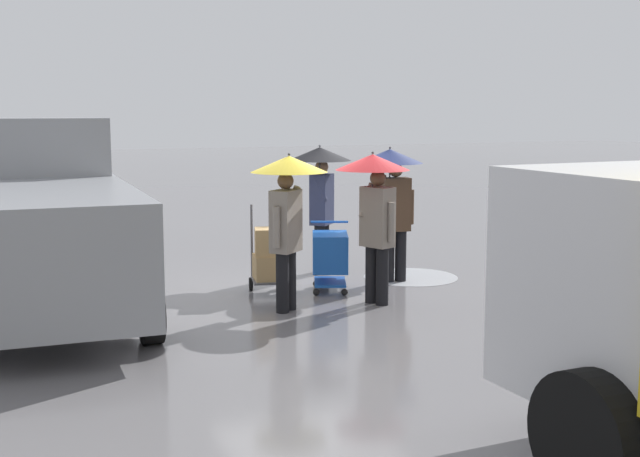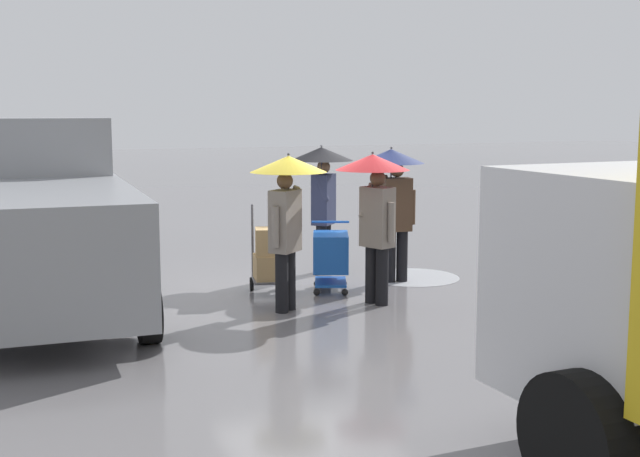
{
  "view_description": "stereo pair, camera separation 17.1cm",
  "coord_description": "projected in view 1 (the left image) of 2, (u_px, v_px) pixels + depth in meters",
  "views": [
    {
      "loc": [
        4.64,
        11.62,
        2.75
      ],
      "look_at": [
        0.09,
        0.76,
        1.05
      ],
      "focal_mm": 47.1,
      "sensor_mm": 36.0,
      "label": 1
    },
    {
      "loc": [
        4.48,
        11.69,
        2.75
      ],
      "look_at": [
        0.09,
        0.76,
        1.05
      ],
      "focal_mm": 47.1,
      "sensor_mm": 36.0,
      "label": 2
    }
  ],
  "objects": [
    {
      "name": "ground_plane",
      "position": [
        306.0,
        290.0,
        12.78
      ],
      "size": [
        90.0,
        90.0,
        0.0
      ],
      "primitive_type": "plane",
      "color": "slate"
    },
    {
      "name": "slush_patch_under_van",
      "position": [
        411.0,
        277.0,
        13.74
      ],
      "size": [
        1.54,
        1.54,
        0.01
      ],
      "primitive_type": "cylinder",
      "color": "#999BA0",
      "rests_on": "ground"
    },
    {
      "name": "cargo_van_parked_right",
      "position": [
        51.0,
        227.0,
        11.1
      ],
      "size": [
        2.34,
        5.41,
        2.6
      ],
      "color": "gray",
      "rests_on": "ground"
    },
    {
      "name": "shopping_cart_vendor",
      "position": [
        330.0,
        254.0,
        12.61
      ],
      "size": [
        0.82,
        0.96,
        1.02
      ],
      "color": "#1951B2",
      "rests_on": "ground"
    },
    {
      "name": "hand_dolly_boxes",
      "position": [
        268.0,
        257.0,
        12.4
      ],
      "size": [
        0.65,
        0.8,
        1.32
      ],
      "color": "#515156",
      "rests_on": "ground"
    },
    {
      "name": "pedestrian_pink_side",
      "position": [
        288.0,
        195.0,
        11.27
      ],
      "size": [
        1.04,
        1.04,
        2.15
      ],
      "color": "black",
      "rests_on": "ground"
    },
    {
      "name": "pedestrian_black_side",
      "position": [
        375.0,
        192.0,
        11.68
      ],
      "size": [
        1.04,
        1.04,
        2.15
      ],
      "color": "black",
      "rests_on": "ground"
    },
    {
      "name": "pedestrian_white_side",
      "position": [
        321.0,
        179.0,
        13.84
      ],
      "size": [
        1.04,
        1.04,
        2.15
      ],
      "color": "black",
      "rests_on": "ground"
    },
    {
      "name": "pedestrian_far_side",
      "position": [
        392.0,
        183.0,
        13.15
      ],
      "size": [
        1.04,
        1.04,
        2.15
      ],
      "color": "black",
      "rests_on": "ground"
    }
  ]
}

